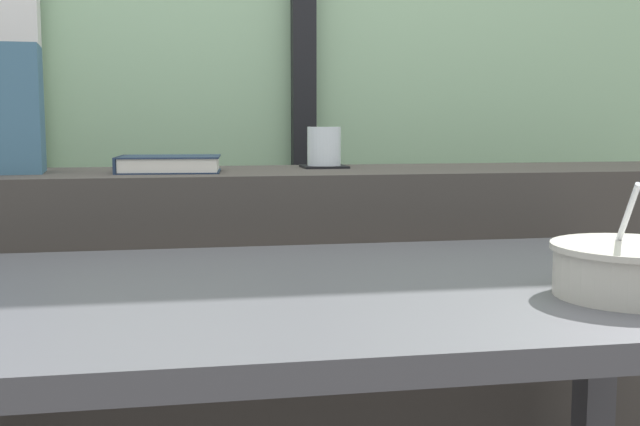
# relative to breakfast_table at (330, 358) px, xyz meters

# --- Properties ---
(window_divider_post) EXTENTS (0.07, 0.05, 2.60)m
(window_divider_post) POSITION_rel_breakfast_table_xyz_m (0.17, 1.28, 0.68)
(window_divider_post) COLOR black
(window_divider_post) RESTS_ON ground
(dark_console_ledge) EXTENTS (2.80, 0.36, 0.85)m
(dark_console_ledge) POSITION_rel_breakfast_table_xyz_m (-0.04, 0.63, -0.20)
(dark_console_ledge) COLOR #423D38
(dark_console_ledge) RESTS_ON ground
(breakfast_table) EXTENTS (1.26, 0.69, 0.73)m
(breakfast_table) POSITION_rel_breakfast_table_xyz_m (0.00, 0.00, 0.00)
(breakfast_table) COLOR #414145
(breakfast_table) RESTS_ON ground
(coaster_square) EXTENTS (0.10, 0.10, 0.00)m
(coaster_square) POSITION_rel_breakfast_table_xyz_m (0.12, 0.69, 0.23)
(coaster_square) COLOR black
(coaster_square) RESTS_ON dark_console_ledge
(juice_glass) EXTENTS (0.08, 0.08, 0.09)m
(juice_glass) POSITION_rel_breakfast_table_xyz_m (0.12, 0.69, 0.27)
(juice_glass) COLOR white
(juice_glass) RESTS_ON coaster_square
(closed_book) EXTENTS (0.22, 0.16, 0.03)m
(closed_book) POSITION_rel_breakfast_table_xyz_m (-0.23, 0.60, 0.24)
(closed_book) COLOR #1E2D47
(closed_book) RESTS_ON dark_console_ledge
(soup_bowl) EXTENTS (0.21, 0.21, 0.15)m
(soup_bowl) POSITION_rel_breakfast_table_xyz_m (0.37, -0.15, 0.14)
(soup_bowl) COLOR #BCB7A8
(soup_bowl) RESTS_ON breakfast_table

